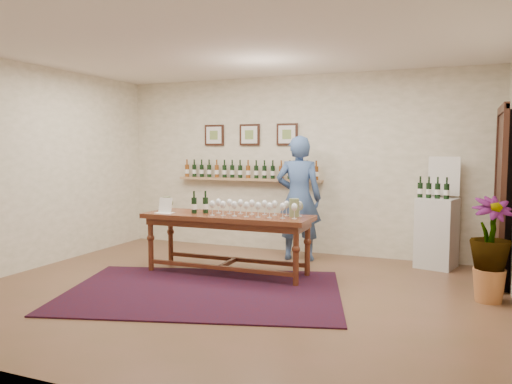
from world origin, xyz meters
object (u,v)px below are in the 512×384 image
at_px(potted_plant, 490,249).
at_px(display_pedestal, 437,233).
at_px(tasting_table, 227,223).
at_px(person, 299,198).

bearing_deg(potted_plant, display_pedestal, 112.47).
height_order(tasting_table, person, person).
relative_size(tasting_table, person, 1.22).
bearing_deg(person, display_pedestal, 178.88).
xyz_separation_m(display_pedestal, potted_plant, (0.60, -1.46, 0.09)).
relative_size(display_pedestal, person, 0.53).
distance_m(tasting_table, potted_plant, 3.14).
bearing_deg(tasting_table, display_pedestal, 28.93).
distance_m(display_pedestal, person, 2.00).
bearing_deg(potted_plant, tasting_table, 179.88).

